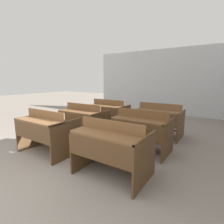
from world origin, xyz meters
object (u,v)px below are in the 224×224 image
at_px(bench_front_left, 47,131).
at_px(bench_front_right, 111,147).
at_px(bench_third_left, 108,113).
at_px(bench_third_right, 159,119).
at_px(bench_second_left, 84,120).
at_px(bench_second_right, 141,130).

xyz_separation_m(bench_front_left, bench_front_right, (1.55, -0.01, 0.00)).
xyz_separation_m(bench_third_left, bench_third_right, (1.56, 0.02, 0.00)).
bearing_deg(bench_front_right, bench_front_left, 179.80).
height_order(bench_front_right, bench_second_left, same).
bearing_deg(bench_second_left, bench_third_left, 90.07).
distance_m(bench_front_left, bench_front_right, 1.55).
height_order(bench_front_left, bench_second_right, same).
xyz_separation_m(bench_front_left, bench_third_right, (1.53, 2.23, 0.00)).
xyz_separation_m(bench_front_left, bench_second_right, (1.55, 1.10, 0.00)).
height_order(bench_front_right, bench_second_right, same).
xyz_separation_m(bench_second_left, bench_third_right, (1.56, 1.13, 0.00)).
xyz_separation_m(bench_front_right, bench_third_left, (-1.57, 2.21, 0.00)).
distance_m(bench_front_right, bench_third_left, 2.71).
distance_m(bench_front_right, bench_second_right, 1.10).
distance_m(bench_second_left, bench_second_right, 1.57).
relative_size(bench_front_right, bench_third_right, 1.00).
distance_m(bench_front_right, bench_third_right, 2.23).
relative_size(bench_front_left, bench_second_right, 1.00).
relative_size(bench_second_left, bench_second_right, 1.00).
distance_m(bench_third_left, bench_third_right, 1.56).
bearing_deg(bench_front_right, bench_third_left, 125.43).
height_order(bench_front_left, bench_second_left, same).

